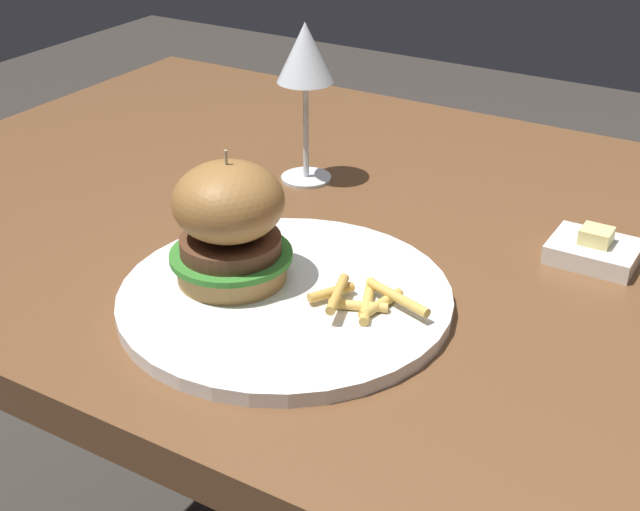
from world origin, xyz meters
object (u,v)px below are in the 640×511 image
(burger_sandwich, at_px, (229,223))
(wine_glass, at_px, (305,60))
(butter_dish, at_px, (594,250))
(main_plate, at_px, (285,298))

(burger_sandwich, height_order, wine_glass, wine_glass)
(burger_sandwich, relative_size, wine_glass, 0.68)
(burger_sandwich, bearing_deg, butter_dish, 40.42)
(burger_sandwich, height_order, butter_dish, burger_sandwich)
(butter_dish, bearing_deg, main_plate, -133.51)
(main_plate, relative_size, butter_dish, 3.59)
(butter_dish, bearing_deg, wine_glass, 176.06)
(main_plate, xyz_separation_m, butter_dish, (0.22, 0.23, 0.00))
(main_plate, relative_size, wine_glass, 1.62)
(main_plate, height_order, butter_dish, butter_dish)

